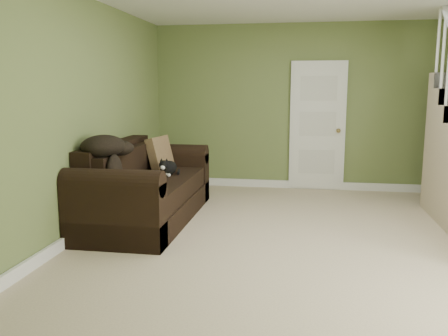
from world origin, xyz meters
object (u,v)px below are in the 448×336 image
(sofa, at_px, (144,191))
(cat, at_px, (168,168))
(side_table, at_px, (160,179))
(banana, at_px, (154,183))

(sofa, bearing_deg, cat, 48.28)
(side_table, height_order, cat, side_table)
(cat, bearing_deg, side_table, 116.92)
(cat, distance_m, banana, 0.61)
(side_table, relative_size, cat, 1.63)
(side_table, distance_m, cat, 0.91)
(sofa, height_order, cat, sofa)
(sofa, relative_size, cat, 4.76)
(sofa, distance_m, side_table, 1.05)
(banana, bearing_deg, side_table, 99.13)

